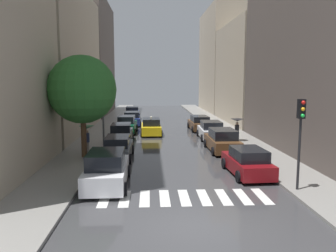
% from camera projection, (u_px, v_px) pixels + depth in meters
% --- Properties ---
extents(ground_plane, '(28.00, 72.00, 0.04)m').
position_uv_depth(ground_plane, '(165.00, 131.00, 36.13)').
color(ground_plane, '#3A3A3D').
extents(sidewalk_left, '(3.00, 72.00, 0.15)m').
position_uv_depth(sidewalk_left, '(103.00, 130.00, 35.78)').
color(sidewalk_left, gray).
rests_on(sidewalk_left, ground).
extents(sidewalk_right, '(3.00, 72.00, 0.15)m').
position_uv_depth(sidewalk_right, '(225.00, 129.00, 36.46)').
color(sidewalk_right, gray).
rests_on(sidewalk_right, ground).
extents(crosswalk_stripes, '(7.65, 2.20, 0.01)m').
position_uv_depth(crosswalk_stripes, '(184.00, 198.00, 15.41)').
color(crosswalk_stripes, silver).
rests_on(crosswalk_stripes, ground).
extents(building_left_mid, '(6.00, 19.36, 14.46)m').
position_uv_depth(building_left_mid, '(55.00, 61.00, 33.99)').
color(building_left_mid, '#B2A38C').
rests_on(building_left_mid, ground).
extents(building_left_far, '(6.00, 17.97, 17.44)m').
position_uv_depth(building_left_far, '(89.00, 58.00, 52.97)').
color(building_left_far, '#564C47').
rests_on(building_left_far, ground).
extents(building_right_mid, '(6.00, 15.20, 12.20)m').
position_uv_depth(building_right_mid, '(251.00, 74.00, 42.04)').
color(building_right_mid, '#B2A38C').
rests_on(building_right_mid, ground).
extents(building_right_far, '(6.00, 16.13, 17.03)m').
position_uv_depth(building_right_far, '(223.00, 61.00, 57.57)').
color(building_right_far, '#B2A38C').
rests_on(building_right_far, ground).
extents(parked_car_left_nearest, '(2.21, 4.74, 1.82)m').
position_uv_depth(parked_car_left_nearest, '(107.00, 170.00, 16.98)').
color(parked_car_left_nearest, silver).
rests_on(parked_car_left_nearest, ground).
extents(parked_car_left_second, '(2.01, 4.62, 1.57)m').
position_uv_depth(parked_car_left_second, '(118.00, 148.00, 22.97)').
color(parked_car_left_second, '#474C51').
rests_on(parked_car_left_second, ground).
extents(parked_car_left_third, '(2.10, 4.78, 1.67)m').
position_uv_depth(parked_car_left_third, '(121.00, 134.00, 28.84)').
color(parked_car_left_third, '#474C51').
rests_on(parked_car_left_third, ground).
extents(parked_car_left_fourth, '(2.10, 4.57, 1.77)m').
position_uv_depth(parked_car_left_fourth, '(127.00, 125.00, 34.30)').
color(parked_car_left_fourth, '#0C4C2D').
rests_on(parked_car_left_fourth, ground).
extents(parked_car_left_fifth, '(2.31, 4.59, 1.64)m').
position_uv_depth(parked_car_left_fifth, '(132.00, 119.00, 40.17)').
color(parked_car_left_fifth, navy).
rests_on(parked_car_left_fifth, ground).
extents(parked_car_left_sixth, '(2.18, 4.34, 1.75)m').
position_uv_depth(parked_car_left_sixth, '(132.00, 113.00, 46.41)').
color(parked_car_left_sixth, navy).
rests_on(parked_car_left_sixth, ground).
extents(parked_car_right_nearest, '(2.22, 4.43, 1.55)m').
position_uv_depth(parked_car_right_nearest, '(247.00, 162.00, 19.06)').
color(parked_car_right_nearest, maroon).
rests_on(parked_car_right_nearest, ground).
extents(parked_car_right_second, '(2.22, 4.78, 1.70)m').
position_uv_depth(parked_car_right_second, '(222.00, 141.00, 25.44)').
color(parked_car_right_second, brown).
rests_on(parked_car_right_second, ground).
extents(parked_car_right_third, '(2.21, 4.47, 1.64)m').
position_uv_depth(parked_car_right_third, '(211.00, 131.00, 30.84)').
color(parked_car_right_third, silver).
rests_on(parked_car_right_third, ground).
extents(parked_car_right_fourth, '(2.21, 4.85, 1.56)m').
position_uv_depth(parked_car_right_fourth, '(199.00, 123.00, 36.24)').
color(parked_car_right_fourth, brown).
rests_on(parked_car_right_fourth, ground).
extents(taxi_midroad, '(2.13, 4.36, 1.81)m').
position_uv_depth(taxi_midroad, '(151.00, 127.00, 33.20)').
color(taxi_midroad, yellow).
rests_on(taxi_midroad, ground).
extents(pedestrian_foreground, '(1.09, 1.09, 1.90)m').
position_uv_depth(pedestrian_foreground, '(237.00, 124.00, 28.89)').
color(pedestrian_foreground, brown).
rests_on(pedestrian_foreground, sidewalk_right).
extents(pedestrian_near_tree, '(1.06, 1.06, 1.98)m').
position_uv_depth(pedestrian_near_tree, '(87.00, 133.00, 23.88)').
color(pedestrian_near_tree, gray).
rests_on(pedestrian_near_tree, sidewalk_left).
extents(street_tree_left, '(4.53, 4.53, 6.83)m').
position_uv_depth(street_tree_left, '(82.00, 90.00, 22.36)').
color(street_tree_left, '#513823').
rests_on(street_tree_left, sidewalk_left).
extents(traffic_light_right_corner, '(0.30, 0.42, 4.30)m').
position_uv_depth(traffic_light_right_corner, '(301.00, 124.00, 15.70)').
color(traffic_light_right_corner, black).
rests_on(traffic_light_right_corner, sidewalk_right).
extents(lamp_post_left, '(0.60, 0.28, 6.44)m').
position_uv_depth(lamp_post_left, '(103.00, 97.00, 28.75)').
color(lamp_post_left, '#595B60').
rests_on(lamp_post_left, sidewalk_left).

